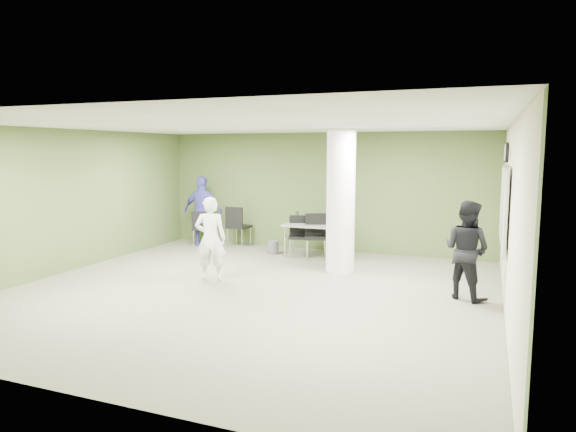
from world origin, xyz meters
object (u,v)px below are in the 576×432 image
at_px(woman_white, 211,239).
at_px(man_black, 467,250).
at_px(folding_table, 318,227).
at_px(man_blue, 203,211).
at_px(chair_back_left, 201,226).

relative_size(woman_white, man_black, 0.97).
distance_m(folding_table, man_blue, 3.12).
xyz_separation_m(woman_white, man_black, (4.43, 0.44, 0.02)).
bearing_deg(folding_table, man_black, -34.92).
height_order(woman_white, man_black, man_black).
relative_size(woman_white, man_blue, 0.89).
height_order(folding_table, man_blue, man_blue).
height_order(chair_back_left, man_black, man_black).
relative_size(folding_table, man_blue, 0.89).
bearing_deg(man_blue, chair_back_left, 86.73).
relative_size(chair_back_left, man_black, 0.56).
distance_m(folding_table, woman_white, 2.92).
bearing_deg(woman_white, folding_table, -135.90).
bearing_deg(chair_back_left, woman_white, 103.51).
xyz_separation_m(folding_table, chair_back_left, (-3.11, 0.19, -0.17)).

